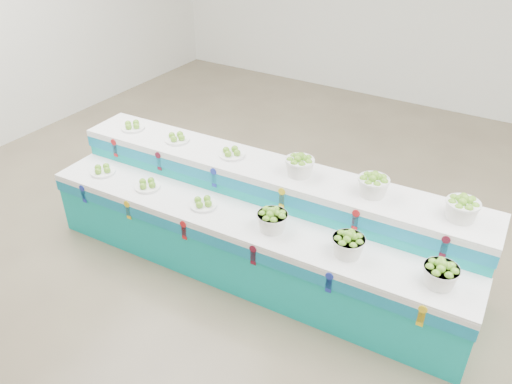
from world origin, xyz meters
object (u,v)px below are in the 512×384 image
(plate_upper_mid, at_px, (177,137))
(display_stand, at_px, (256,222))
(basket_lower_left, at_px, (272,220))
(basket_upper_right, at_px, (462,208))

(plate_upper_mid, bearing_deg, display_stand, -11.52)
(basket_lower_left, distance_m, basket_upper_right, 1.61)
(display_stand, height_order, plate_upper_mid, plate_upper_mid)
(display_stand, height_order, basket_upper_right, basket_upper_right)
(basket_lower_left, relative_size, basket_upper_right, 1.00)
(display_stand, height_order, basket_lower_left, display_stand)
(basket_lower_left, relative_size, plate_upper_mid, 1.07)
(plate_upper_mid, xyz_separation_m, basket_upper_right, (2.94, 0.10, 0.06))
(display_stand, xyz_separation_m, plate_upper_mid, (-1.14, 0.23, 0.56))
(basket_upper_right, bearing_deg, display_stand, -169.49)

